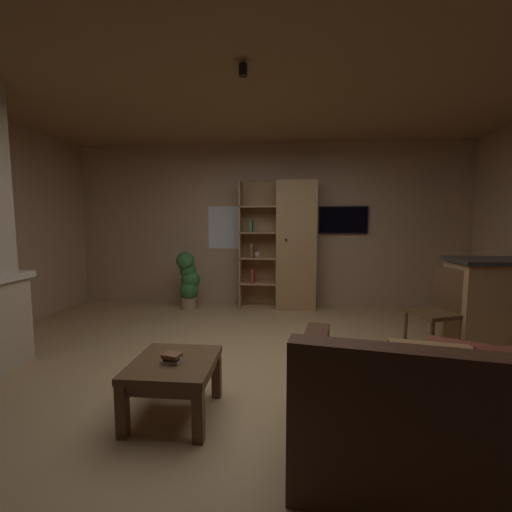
% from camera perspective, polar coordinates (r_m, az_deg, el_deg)
% --- Properties ---
extents(floor, '(6.44, 5.35, 0.02)m').
position_cam_1_polar(floor, '(3.33, -0.66, -19.19)').
color(floor, tan).
rests_on(floor, ground).
extents(wall_back, '(6.56, 0.06, 2.65)m').
position_cam_1_polar(wall_back, '(5.71, 2.12, 5.15)').
color(wall_back, tan).
rests_on(wall_back, ground).
extents(ceiling, '(6.44, 5.35, 0.02)m').
position_cam_1_polar(ceiling, '(3.27, -0.73, 28.51)').
color(ceiling, '#8E6B47').
extents(window_pane_back, '(0.70, 0.01, 0.71)m').
position_cam_1_polar(window_pane_back, '(5.76, -4.51, 4.77)').
color(window_pane_back, white).
extents(bookshelf_cabinet, '(1.20, 0.41, 2.02)m').
position_cam_1_polar(bookshelf_cabinet, '(5.45, 5.82, 1.67)').
color(bookshelf_cabinet, '#A87F51').
rests_on(bookshelf_cabinet, ground).
extents(leather_couch, '(1.65, 1.16, 0.84)m').
position_cam_1_polar(leather_couch, '(2.27, 28.18, -23.57)').
color(leather_couch, '#4C2D1E').
rests_on(leather_couch, ground).
extents(coffee_table, '(0.58, 0.64, 0.41)m').
position_cam_1_polar(coffee_table, '(2.65, -13.54, -18.28)').
color(coffee_table, brown).
rests_on(coffee_table, ground).
extents(table_book_0, '(0.12, 0.10, 0.02)m').
position_cam_1_polar(table_book_0, '(2.59, -13.96, -16.62)').
color(table_book_0, beige).
rests_on(table_book_0, coffee_table).
extents(table_book_1, '(0.12, 0.11, 0.02)m').
position_cam_1_polar(table_book_1, '(2.59, -13.80, -16.09)').
color(table_book_1, black).
rests_on(table_book_1, coffee_table).
extents(table_book_2, '(0.14, 0.12, 0.03)m').
position_cam_1_polar(table_book_2, '(2.56, -13.86, -15.84)').
color(table_book_2, brown).
rests_on(table_book_2, coffee_table).
extents(dining_chair, '(0.54, 0.54, 0.92)m').
position_cam_1_polar(dining_chair, '(4.03, 28.38, -7.35)').
color(dining_chair, brown).
rests_on(dining_chair, ground).
extents(potted_floor_plant, '(0.36, 0.33, 0.92)m').
position_cam_1_polar(potted_floor_plant, '(5.50, -11.21, -3.80)').
color(potted_floor_plant, '#9E896B').
rests_on(potted_floor_plant, ground).
extents(wall_mounted_tv, '(0.78, 0.06, 0.44)m').
position_cam_1_polar(wall_mounted_tv, '(5.71, 14.35, 5.86)').
color(wall_mounted_tv, black).
extents(track_light_spot_1, '(0.07, 0.07, 0.09)m').
position_cam_1_polar(track_light_spot_1, '(3.05, -2.18, 28.57)').
color(track_light_spot_1, black).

